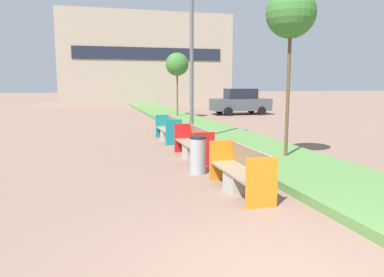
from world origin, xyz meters
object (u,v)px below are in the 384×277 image
bench_orange_frame (241,175)px  street_lamp_post (192,39)px  sapling_tree_far (177,65)px  parked_car_distant (240,102)px  bench_red_frame (194,146)px  sapling_tree_near (291,14)px  litter_bin (198,155)px  bench_teal_frame (169,131)px

bench_orange_frame → street_lamp_post: (0.61, 6.14, 3.44)m
sapling_tree_far → parked_car_distant: bearing=19.6°
bench_red_frame → sapling_tree_near: size_ratio=0.47×
sapling_tree_near → sapling_tree_far: bearing=90.0°
sapling_tree_near → litter_bin: bearing=-165.9°
bench_orange_frame → sapling_tree_near: bearing=45.7°
bench_red_frame → street_lamp_post: (0.61, 2.50, 3.44)m
litter_bin → parked_car_distant: size_ratio=0.22×
parked_car_distant → bench_orange_frame: bearing=-109.7°
sapling_tree_near → street_lamp_post: bearing=116.8°
bench_orange_frame → litter_bin: (-0.42, 1.79, 0.11)m
bench_teal_frame → sapling_tree_near: sapling_tree_near is taller
bench_red_frame → sapling_tree_far: sapling_tree_far is taller
sapling_tree_near → sapling_tree_far: sapling_tree_near is taller
litter_bin → sapling_tree_near: 4.70m
bench_orange_frame → parked_car_distant: parked_car_distant is taller
bench_teal_frame → sapling_tree_near: 6.56m
sapling_tree_far → parked_car_distant: sapling_tree_far is taller
street_lamp_post → sapling_tree_far: bearing=79.8°
bench_red_frame → street_lamp_post: street_lamp_post is taller
bench_red_frame → street_lamp_post: size_ratio=0.33×
bench_orange_frame → parked_car_distant: bearing=67.4°
litter_bin → sapling_tree_far: 15.12m
bench_red_frame → litter_bin: litter_bin is taller
litter_bin → parked_car_distant: 18.20m
bench_orange_frame → bench_teal_frame: bearing=90.0°
bench_teal_frame → sapling_tree_near: bearing=-62.9°
bench_orange_frame → sapling_tree_near: 5.14m
bench_orange_frame → litter_bin: 1.84m
sapling_tree_far → bench_red_frame: bearing=-100.9°
street_lamp_post → parked_car_distant: bearing=60.0°
litter_bin → sapling_tree_near: (2.86, 0.72, 3.66)m
bench_teal_frame → sapling_tree_far: (2.45, 9.05, 3.04)m
bench_red_frame → sapling_tree_far: bearing=79.1°
bench_orange_frame → street_lamp_post: 7.07m
bench_teal_frame → litter_bin: bearing=-94.4°
litter_bin → sapling_tree_near: bearing=14.1°
bench_orange_frame → street_lamp_post: street_lamp_post is taller
bench_teal_frame → parked_car_distant: 13.23m
street_lamp_post → bench_orange_frame: bearing=-95.7°
bench_red_frame → litter_bin: (-0.42, -1.86, 0.10)m
bench_red_frame → sapling_tree_far: (2.44, 12.69, 3.04)m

